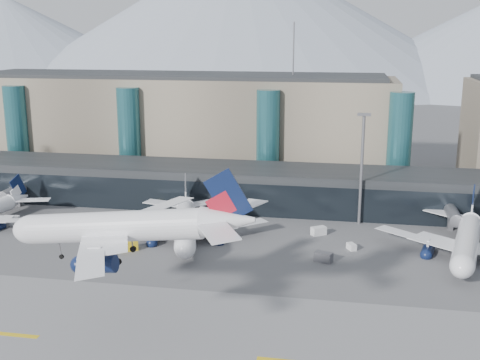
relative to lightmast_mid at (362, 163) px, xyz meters
name	(u,v)px	position (x,y,z in m)	size (l,w,h in m)	color
ground	(175,302)	(-30.00, -48.00, -14.42)	(900.00, 900.00, 0.00)	#515154
runway_strip	(144,348)	(-30.00, -63.00, -14.40)	(400.00, 40.00, 0.04)	slate
runway_markings	(144,347)	(-30.00, -63.00, -14.37)	(128.00, 1.00, 0.02)	gold
concourse	(239,187)	(-30.02, 9.73, -9.45)	(170.00, 27.00, 10.00)	black
terminal_main	(179,125)	(-55.00, 42.00, 1.03)	(130.00, 30.00, 31.00)	gray
teal_towers	(197,139)	(-44.99, 26.01, -0.41)	(116.40, 19.40, 46.00)	#245D65
mountain_ridge	(339,29)	(-14.03, 332.00, 31.33)	(910.00, 400.00, 110.00)	gray
lightmast_mid	(362,163)	(0.00, 0.00, 0.00)	(3.00, 1.20, 25.60)	slate
hero_jet	(138,219)	(-31.23, -59.78, 3.42)	(36.90, 37.85, 12.20)	white
jet_parked_mid	(185,215)	(-37.08, -15.53, -9.84)	(36.33, 37.73, 12.11)	white
jet_parked_right	(469,231)	(21.08, -15.48, -9.75)	(37.39, 38.40, 12.35)	white
veh_a	(11,221)	(-78.64, -15.49, -13.41)	(3.59, 2.02, 2.02)	silver
veh_b	(149,212)	(-49.65, -3.04, -13.58)	(2.92, 1.80, 1.69)	gold
veh_c	(323,257)	(-6.92, -25.51, -13.47)	(3.41, 1.80, 1.90)	#48484D
veh_d	(319,231)	(-8.73, -9.80, -13.51)	(3.18, 1.70, 1.82)	silver
veh_g	(351,247)	(-1.62, -17.85, -13.77)	(2.22, 1.30, 1.30)	silver
veh_h	(128,245)	(-46.12, -26.52, -13.38)	(3.77, 1.98, 2.08)	gold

